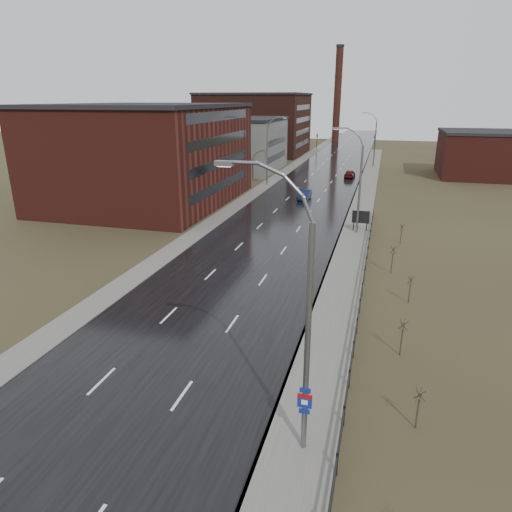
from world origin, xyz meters
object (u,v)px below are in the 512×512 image
Objects in this scene: car_near at (304,195)px; car_far at (350,174)px; streetlight_main at (300,321)px; billboard at (361,218)px.

car_far reaches higher than car_near.
streetlight_main is 2.81× the size of car_far.
billboard reaches higher than car_far.
billboard is 17.74m from car_near.
streetlight_main reaches higher than billboard.
streetlight_main is 2.80× the size of car_near.
car_near is at bearing 80.67° from car_far.
car_far is at bearing 78.26° from car_near.
streetlight_main reaches higher than car_far.
streetlight_main reaches higher than car_near.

